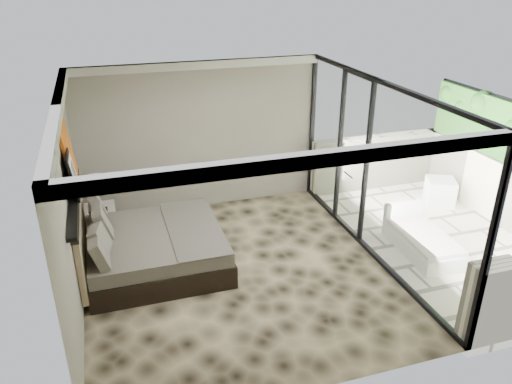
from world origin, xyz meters
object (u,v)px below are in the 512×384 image
object	(u,v)px
bed	(149,247)
ottoman	(440,192)
lounger	(422,240)
nightstand	(100,220)
table_lamp	(96,187)

from	to	relation	value
bed	ottoman	bearing A→B (deg)	5.62
lounger	bed	bearing A→B (deg)	172.77
bed	lounger	distance (m)	4.42
nightstand	table_lamp	distance (m)	0.61
ottoman	lounger	world-z (taller)	lounger
bed	table_lamp	size ratio (longest dim) A/B	3.74
nightstand	table_lamp	size ratio (longest dim) A/B	0.97
bed	nightstand	size ratio (longest dim) A/B	3.84
ottoman	lounger	distance (m)	1.95
ottoman	lounger	xyz separation A→B (m)	(-1.36, -1.40, -0.08)
nightstand	bed	bearing A→B (deg)	-55.76
nightstand	ottoman	xyz separation A→B (m)	(6.40, -0.73, -0.02)
ottoman	lounger	size ratio (longest dim) A/B	0.34
nightstand	ottoman	size ratio (longest dim) A/B	1.07
bed	lounger	bearing A→B (deg)	-10.96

